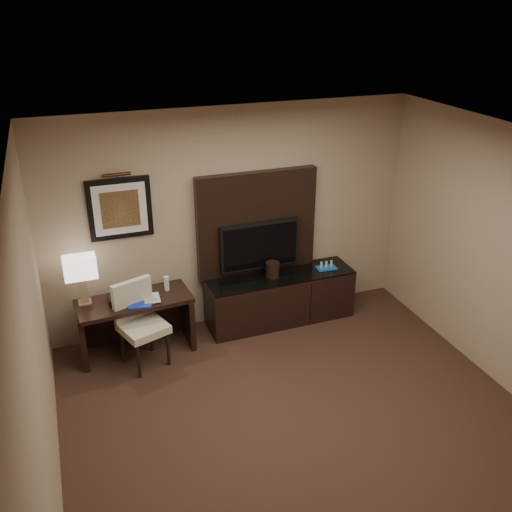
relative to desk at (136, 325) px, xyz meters
name	(u,v)px	position (x,y,z in m)	size (l,w,h in m)	color
floor	(316,446)	(1.29, -2.13, -0.35)	(4.50, 5.00, 0.01)	#351F17
ceiling	(332,162)	(1.29, -2.13, 2.36)	(4.50, 5.00, 0.01)	silver
wall_back	(232,219)	(1.29, 0.37, 1.01)	(4.50, 0.01, 2.70)	tan
wall_left	(36,378)	(-0.96, -2.13, 1.01)	(0.01, 5.00, 2.70)	tan
desk	(136,325)	(0.00, 0.00, 0.00)	(1.27, 0.55, 0.68)	black
credenza	(280,298)	(1.82, 0.07, -0.02)	(1.86, 0.52, 0.64)	black
tv_wall_panel	(257,223)	(1.59, 0.31, 0.93)	(1.50, 0.12, 1.30)	black
tv	(259,245)	(1.59, 0.21, 0.68)	(1.00, 0.08, 0.60)	black
artwork	(120,209)	(-0.01, 0.35, 1.31)	(0.70, 0.04, 0.70)	black
picture_light	(117,175)	(-0.01, 0.31, 1.71)	(0.04, 0.04, 0.30)	#3D2613
desk_chair	(143,327)	(0.04, -0.30, 0.14)	(0.46, 0.53, 0.96)	beige
table_lamp	(82,278)	(-0.52, 0.10, 0.65)	(0.38, 0.22, 0.62)	#9C7861
desk_phone	(118,299)	(-0.17, -0.02, 0.39)	(0.20, 0.18, 0.10)	black
blue_folder	(140,301)	(0.05, -0.08, 0.35)	(0.25, 0.33, 0.02)	#1C3AB9
book	(143,291)	(0.10, -0.07, 0.46)	(0.18, 0.02, 0.24)	tan
water_bottle	(167,283)	(0.40, 0.09, 0.43)	(0.06, 0.06, 0.17)	silver
ice_bucket	(273,270)	(1.71, 0.07, 0.39)	(0.17, 0.17, 0.19)	black
minibar_tray	(326,265)	(2.43, 0.05, 0.34)	(0.25, 0.15, 0.09)	blue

